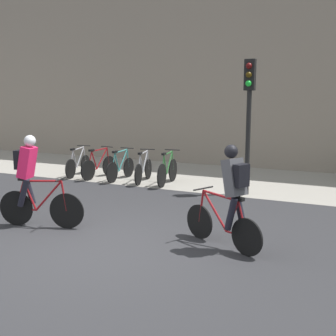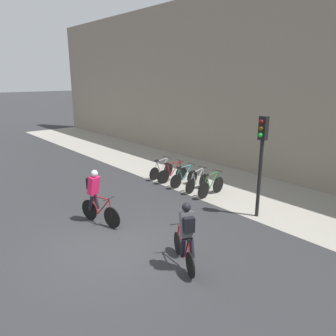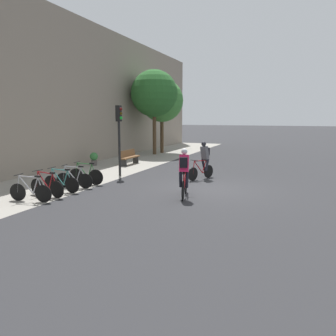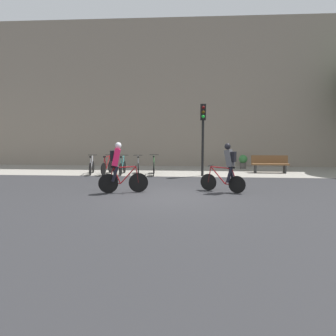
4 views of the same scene
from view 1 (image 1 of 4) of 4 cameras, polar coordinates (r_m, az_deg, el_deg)
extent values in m
plane|color=#2B2B2D|center=(7.25, -9.00, -10.65)|extent=(200.00, 200.00, 0.00)
cube|color=gray|center=(13.20, 7.42, -1.32)|extent=(44.00, 4.50, 0.01)
cube|color=gray|center=(15.52, 10.71, 16.30)|extent=(44.00, 0.60, 8.67)
cylinder|color=black|center=(8.30, -13.56, -5.68)|extent=(0.68, 0.20, 0.69)
cylinder|color=black|center=(8.78, -19.87, -5.14)|extent=(0.68, 0.20, 0.69)
cylinder|color=maroon|center=(8.38, -15.87, -3.64)|extent=(0.57, 0.17, 0.62)
cylinder|color=maroon|center=(8.57, -18.20, -3.57)|extent=(0.27, 0.10, 0.58)
cylinder|color=maroon|center=(8.38, -16.67, -1.70)|extent=(0.77, 0.22, 0.07)
cylinder|color=maroon|center=(8.68, -18.66, -5.30)|extent=(0.42, 0.13, 0.05)
cylinder|color=maroon|center=(8.67, -19.43, -3.43)|extent=(0.22, 0.08, 0.56)
cylinder|color=maroon|center=(8.24, -13.90, -3.71)|extent=(0.13, 0.06, 0.59)
cylinder|color=black|center=(8.19, -14.27, -1.45)|extent=(0.14, 0.45, 0.03)
cube|color=black|center=(8.56, -19.00, -1.41)|extent=(0.21, 0.12, 0.06)
cube|color=#EA1E56|center=(8.46, -18.53, 0.75)|extent=(0.39, 0.39, 0.63)
sphere|color=silver|center=(8.37, -18.21, 3.51)|extent=(0.27, 0.27, 0.22)
cylinder|color=black|center=(8.49, -18.98, -3.19)|extent=(0.29, 0.17, 0.56)
cylinder|color=black|center=(8.68, -18.26, -2.88)|extent=(0.26, 0.16, 0.56)
cube|color=black|center=(8.52, -19.37, 1.11)|extent=(0.20, 0.29, 0.36)
cylinder|color=black|center=(7.55, 4.28, -7.26)|extent=(0.57, 0.30, 0.62)
cylinder|color=black|center=(6.85, 10.62, -9.19)|extent=(0.57, 0.30, 0.62)
cylinder|color=maroon|center=(7.22, 6.34, -5.75)|extent=(0.55, 0.29, 0.62)
cylinder|color=maroon|center=(6.97, 8.71, -6.51)|extent=(0.26, 0.16, 0.58)
cylinder|color=maroon|center=(7.07, 7.07, -3.73)|extent=(0.74, 0.38, 0.07)
cylinder|color=maroon|center=(6.99, 9.25, -8.84)|extent=(0.40, 0.22, 0.05)
cylinder|color=maroon|center=(6.83, 10.07, -6.82)|extent=(0.22, 0.13, 0.56)
cylinder|color=maroon|center=(7.44, 4.54, -5.20)|extent=(0.13, 0.09, 0.59)
cylinder|color=black|center=(7.33, 4.81, -2.77)|extent=(0.22, 0.43, 0.03)
cube|color=black|center=(6.81, 9.52, -4.11)|extent=(0.21, 0.16, 0.06)
cube|color=#4C4C51|center=(6.80, 8.96, -1.26)|extent=(0.43, 0.43, 0.63)
sphere|color=black|center=(6.79, 8.55, 2.24)|extent=(0.29, 0.29, 0.22)
cylinder|color=black|center=(6.98, 9.75, -5.84)|extent=(0.30, 0.22, 0.56)
cylinder|color=black|center=(6.82, 8.54, -6.18)|extent=(0.26, 0.20, 0.56)
cube|color=black|center=(6.70, 9.87, -1.01)|extent=(0.24, 0.29, 0.36)
cylinder|color=black|center=(14.11, -11.13, 0.53)|extent=(0.13, 0.61, 0.61)
cylinder|color=black|center=(13.24, -13.06, -0.13)|extent=(0.13, 0.61, 0.61)
cylinder|color=#99999E|center=(13.77, -11.80, 1.47)|extent=(0.12, 0.55, 0.62)
cylinder|color=#99999E|center=(13.45, -12.51, 1.19)|extent=(0.08, 0.26, 0.58)
cylinder|color=#99999E|center=(13.64, -12.05, 2.58)|extent=(0.15, 0.73, 0.07)
cylinder|color=#99999E|center=(13.42, -12.65, -0.03)|extent=(0.09, 0.40, 0.05)
cylinder|color=#99999E|center=(13.28, -12.92, 1.10)|extent=(0.06, 0.21, 0.56)
cylinder|color=#99999E|center=(14.03, -11.24, 1.67)|extent=(0.05, 0.12, 0.58)
cylinder|color=black|center=(13.95, -11.36, 2.99)|extent=(0.46, 0.10, 0.03)
cube|color=black|center=(13.31, -12.79, 2.49)|extent=(0.11, 0.21, 0.06)
cylinder|color=black|center=(13.61, -8.00, 0.32)|extent=(0.09, 0.62, 0.62)
cylinder|color=black|center=(12.85, -10.77, -0.32)|extent=(0.09, 0.62, 0.62)
cylinder|color=maroon|center=(13.30, -8.94, 1.31)|extent=(0.09, 0.56, 0.62)
cylinder|color=maroon|center=(13.02, -9.97, 1.03)|extent=(0.06, 0.26, 0.58)
cylinder|color=maroon|center=(13.18, -9.27, 2.46)|extent=(0.11, 0.75, 0.07)
cylinder|color=maroon|center=(13.00, -10.19, -0.22)|extent=(0.07, 0.41, 0.05)
cylinder|color=maroon|center=(12.87, -10.54, 0.95)|extent=(0.05, 0.21, 0.56)
cylinder|color=maroon|center=(13.53, -8.13, 1.50)|extent=(0.05, 0.12, 0.58)
cylinder|color=black|center=(13.46, -8.27, 2.87)|extent=(0.46, 0.07, 0.03)
cube|color=black|center=(12.89, -10.32, 2.39)|extent=(0.10, 0.21, 0.06)
cylinder|color=black|center=(13.23, -5.35, 0.08)|extent=(0.04, 0.61, 0.61)
cylinder|color=black|center=(12.39, -7.59, -0.62)|extent=(0.04, 0.61, 0.61)
cylinder|color=teal|center=(12.90, -6.10, 1.09)|extent=(0.05, 0.55, 0.62)
cylinder|color=teal|center=(12.59, -6.93, 0.79)|extent=(0.04, 0.26, 0.58)
cylinder|color=teal|center=(12.76, -6.37, 2.27)|extent=(0.05, 0.74, 0.07)
cylinder|color=teal|center=(12.55, -7.12, -0.51)|extent=(0.04, 0.40, 0.05)
cylinder|color=teal|center=(12.42, -7.40, 0.69)|extent=(0.04, 0.21, 0.56)
cylinder|color=teal|center=(13.15, -5.45, 1.30)|extent=(0.04, 0.12, 0.58)
cylinder|color=black|center=(13.08, -5.56, 2.71)|extent=(0.46, 0.04, 0.03)
cube|color=black|center=(12.45, -7.22, 2.18)|extent=(0.08, 0.20, 0.06)
cylinder|color=black|center=(12.88, -2.68, -0.15)|extent=(0.15, 0.61, 0.62)
cylinder|color=black|center=(11.97, -4.04, -0.92)|extent=(0.15, 0.61, 0.62)
cylinder|color=#99999E|center=(12.53, -3.13, 0.88)|extent=(0.14, 0.54, 0.62)
cylinder|color=#99999E|center=(12.19, -3.64, 0.55)|extent=(0.08, 0.25, 0.58)
cylinder|color=#99999E|center=(12.38, -3.29, 2.09)|extent=(0.17, 0.72, 0.07)
cylinder|color=#99999E|center=(12.15, -3.75, -0.79)|extent=(0.10, 0.39, 0.05)
cylinder|color=#99999E|center=(12.00, -3.92, 0.45)|extent=(0.07, 0.21, 0.56)
cylinder|color=#99999E|center=(12.80, -2.74, 1.10)|extent=(0.06, 0.12, 0.58)
cylinder|color=black|center=(12.72, -2.80, 2.55)|extent=(0.46, 0.11, 0.03)
cube|color=black|center=(12.04, -3.81, 1.99)|extent=(0.11, 0.21, 0.06)
cylinder|color=black|center=(12.52, 0.68, -0.30)|extent=(0.09, 0.67, 0.67)
cylinder|color=black|center=(11.64, -0.84, -1.06)|extent=(0.09, 0.67, 0.67)
cylinder|color=#2D6B33|center=(12.17, 0.19, 0.76)|extent=(0.09, 0.53, 0.62)
cylinder|color=#2D6B33|center=(11.85, -0.38, 0.44)|extent=(0.06, 0.25, 0.58)
cylinder|color=#2D6B33|center=(12.03, 0.02, 2.02)|extent=(0.10, 0.71, 0.07)
cylinder|color=#2D6B33|center=(11.81, -0.52, -0.94)|extent=(0.07, 0.38, 0.05)
cylinder|color=#2D6B33|center=(11.67, -0.70, 0.34)|extent=(0.05, 0.20, 0.56)
cylinder|color=#2D6B33|center=(12.44, 0.63, 0.99)|extent=(0.05, 0.11, 0.58)
cylinder|color=black|center=(12.36, 0.57, 2.48)|extent=(0.46, 0.07, 0.03)
cube|color=black|center=(11.70, -0.56, 1.92)|extent=(0.10, 0.21, 0.06)
cylinder|color=black|center=(10.85, 10.82, 5.28)|extent=(0.12, 0.12, 3.41)
cube|color=black|center=(10.84, 11.05, 12.28)|extent=(0.26, 0.20, 0.76)
sphere|color=#590C0C|center=(10.73, 10.92, 13.43)|extent=(0.15, 0.15, 0.15)
sphere|color=#4C380A|center=(10.71, 10.88, 12.32)|extent=(0.15, 0.15, 0.15)
sphere|color=green|center=(10.71, 10.85, 11.20)|extent=(0.15, 0.15, 0.15)
camera|label=2|loc=(4.23, 96.27, 29.45)|focal=35.00mm
camera|label=3|loc=(16.61, -57.68, 6.50)|focal=35.00mm
camera|label=4|loc=(6.03, -123.25, -7.81)|focal=35.00mm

